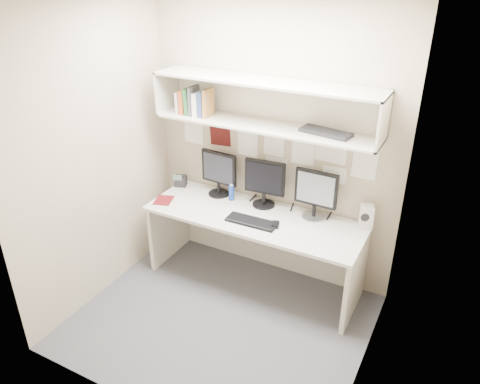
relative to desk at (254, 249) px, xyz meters
The scene contains 19 objects.
floor 0.75m from the desk, 90.00° to the right, with size 2.40×2.00×0.01m, color #45454A.
wall_back 1.00m from the desk, 90.00° to the left, with size 2.40×0.02×2.60m, color tan.
wall_front 1.90m from the desk, 90.00° to the right, with size 2.40×0.02×2.60m, color tan.
wall_left 1.65m from the desk, 151.57° to the right, with size 0.02×2.00×2.60m, color tan.
wall_right 1.65m from the desk, 28.43° to the right, with size 0.02×2.00×2.60m, color tan.
desk is the anchor object (origin of this frame).
overhead_hutch 1.37m from the desk, 90.00° to the left, with size 2.00×0.38×0.40m.
pinned_papers 0.95m from the desk, 90.00° to the left, with size 1.92×0.01×0.48m, color white, non-canonical shape.
monitor_left 0.81m from the desk, 156.18° to the left, with size 0.38×0.21×0.44m.
monitor_center 0.65m from the desk, 92.56° to the left, with size 0.39×0.21×0.45m.
monitor_right 0.81m from the desk, 24.32° to the left, with size 0.39×0.21×0.45m.
keyboard 0.40m from the desk, 75.08° to the right, with size 0.46×0.16×0.02m, color black.
mouse 0.46m from the desk, 20.45° to the right, with size 0.06×0.10×0.03m, color black.
speaker 1.08m from the desk, 14.96° to the left, with size 0.14×0.14×0.21m.
blue_bottle 0.57m from the desk, 153.56° to the left, with size 0.05×0.05×0.16m.
maroon_notebook 0.98m from the desk, behind, with size 0.16×0.19×0.01m, color #5C0F12.
desk_phone 1.05m from the desk, 168.18° to the left, with size 0.14×0.14×0.14m.
book_stack 1.46m from the desk, 169.24° to the left, with size 0.32×0.16×0.26m.
hutch_tray 1.32m from the desk, 18.16° to the left, with size 0.42×0.16×0.03m, color black.
Camera 1 is at (1.60, -2.68, 2.83)m, focal length 35.00 mm.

